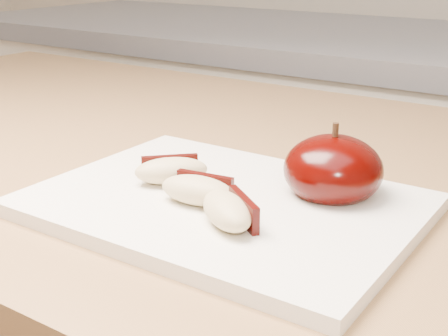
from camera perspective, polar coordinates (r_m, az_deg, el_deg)
The scene contains 5 objects.
cutting_board at distance 0.50m, azimuth 0.00°, elevation -3.33°, with size 0.30×0.22×0.01m, color silver.
apple_half at distance 0.51m, azimuth 9.94°, elevation -0.16°, with size 0.10×0.10×0.07m.
apple_wedge_a at distance 0.53m, azimuth -4.86°, elevation -0.21°, with size 0.06×0.06×0.02m.
apple_wedge_b at distance 0.49m, azimuth -2.37°, elevation -2.00°, with size 0.07×0.04×0.02m.
apple_wedge_c at distance 0.45m, azimuth 0.43°, elevation -3.90°, with size 0.07×0.06×0.02m.
Camera 1 is at (0.22, -0.01, 1.10)m, focal length 50.00 mm.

